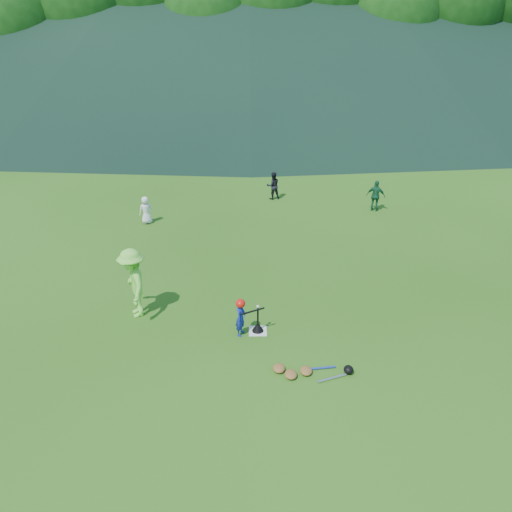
{
  "coord_description": "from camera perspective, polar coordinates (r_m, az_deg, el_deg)",
  "views": [
    {
      "loc": [
        -0.24,
        -10.49,
        7.29
      ],
      "look_at": [
        0.0,
        2.5,
        0.9
      ],
      "focal_mm": 35.0,
      "sensor_mm": 36.0,
      "label": 1
    }
  ],
  "objects": [
    {
      "name": "baseball",
      "position": [
        12.37,
        0.21,
        -5.8
      ],
      "size": [
        0.08,
        0.08,
        0.08
      ],
      "primitive_type": "sphere",
      "color": "white",
      "rests_on": "batting_tee"
    },
    {
      "name": "fielder_b",
      "position": [
        21.52,
        1.96,
        8.04
      ],
      "size": [
        0.67,
        0.58,
        1.18
      ],
      "primitive_type": "imported",
      "rotation": [
        0.0,
        0.0,
        3.4
      ],
      "color": "black",
      "rests_on": "ground"
    },
    {
      "name": "ground",
      "position": [
        12.78,
        0.21,
        -8.6
      ],
      "size": [
        120.0,
        120.0,
        0.0
      ],
      "primitive_type": "plane",
      "color": "#255112",
      "rests_on": "ground"
    },
    {
      "name": "outfield_fence",
      "position": [
        39.05,
        -0.72,
        16.48
      ],
      "size": [
        70.07,
        0.08,
        1.33
      ],
      "color": "gray",
      "rests_on": "ground"
    },
    {
      "name": "equipment_pile",
      "position": [
        11.49,
        5.75,
        -12.94
      ],
      "size": [
        1.8,
        0.64,
        0.19
      ],
      "color": "olive",
      "rests_on": "ground"
    },
    {
      "name": "batter_gear",
      "position": [
        12.2,
        -1.67,
        -5.52
      ],
      "size": [
        0.71,
        0.32,
        0.34
      ],
      "color": "red",
      "rests_on": "ground"
    },
    {
      "name": "home_plate",
      "position": [
        12.77,
        0.21,
        -8.57
      ],
      "size": [
        0.45,
        0.45,
        0.02
      ],
      "primitive_type": "cube",
      "color": "silver",
      "rests_on": "ground"
    },
    {
      "name": "batter_child",
      "position": [
        12.41,
        -1.76,
        -7.06
      ],
      "size": [
        0.34,
        0.41,
        0.98
      ],
      "primitive_type": "imported",
      "rotation": [
        0.0,
        0.0,
        1.25
      ],
      "color": "#16279A",
      "rests_on": "ground"
    },
    {
      "name": "batting_tee",
      "position": [
        12.7,
        0.21,
        -8.12
      ],
      "size": [
        0.3,
        0.3,
        0.68
      ],
      "color": "black",
      "rests_on": "home_plate"
    },
    {
      "name": "fielder_c",
      "position": [
        20.71,
        13.53,
        6.7
      ],
      "size": [
        0.8,
        0.58,
        1.26
      ],
      "primitive_type": "imported",
      "rotation": [
        0.0,
        0.0,
        2.73
      ],
      "color": "#1A5735",
      "rests_on": "ground"
    },
    {
      "name": "fielder_a",
      "position": [
        19.38,
        -12.46,
        5.14
      ],
      "size": [
        0.61,
        0.53,
        1.06
      ],
      "primitive_type": "imported",
      "rotation": [
        0.0,
        0.0,
        3.59
      ],
      "color": "white",
      "rests_on": "ground"
    },
    {
      "name": "adult_coach",
      "position": [
        13.33,
        -13.85,
        -3.03
      ],
      "size": [
        1.08,
        1.4,
        1.91
      ],
      "primitive_type": "imported",
      "rotation": [
        0.0,
        0.0,
        -1.23
      ],
      "color": "#7EE844",
      "rests_on": "ground"
    }
  ]
}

